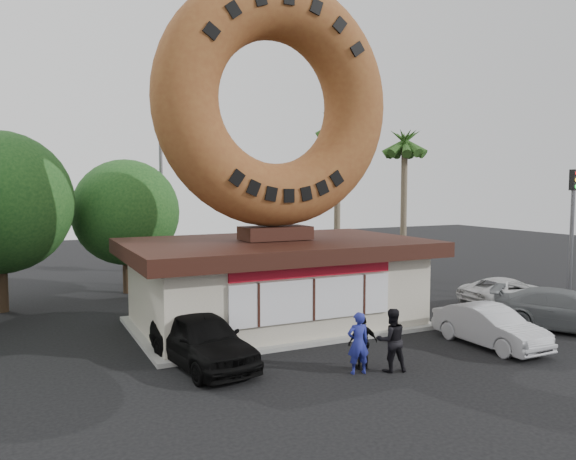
# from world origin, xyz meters

# --- Properties ---
(ground) EXTENTS (90.00, 90.00, 0.00)m
(ground) POSITION_xyz_m (0.00, 0.00, 0.00)
(ground) COLOR black
(ground) RESTS_ON ground
(donut_shop) EXTENTS (11.20, 7.20, 3.80)m
(donut_shop) POSITION_xyz_m (0.00, 5.98, 1.77)
(donut_shop) COLOR beige
(donut_shop) RESTS_ON ground
(giant_donut) EXTENTS (9.30, 2.37, 9.30)m
(giant_donut) POSITION_xyz_m (0.00, 6.00, 8.45)
(giant_donut) COLOR brown
(giant_donut) RESTS_ON donut_shop
(tree_mid) EXTENTS (5.20, 5.20, 6.63)m
(tree_mid) POSITION_xyz_m (-4.00, 15.00, 4.02)
(tree_mid) COLOR #473321
(tree_mid) RESTS_ON ground
(palm_near) EXTENTS (2.60, 2.60, 9.75)m
(palm_near) POSITION_xyz_m (7.50, 14.00, 8.41)
(palm_near) COLOR #726651
(palm_near) RESTS_ON ground
(palm_far) EXTENTS (2.60, 2.60, 8.75)m
(palm_far) POSITION_xyz_m (11.00, 12.50, 7.48)
(palm_far) COLOR #726651
(palm_far) RESTS_ON ground
(street_lamp) EXTENTS (2.11, 0.20, 8.00)m
(street_lamp) POSITION_xyz_m (-1.86, 16.00, 4.48)
(street_lamp) COLOR #59595E
(street_lamp) RESTS_ON ground
(traffic_signal) EXTENTS (0.30, 0.38, 6.07)m
(traffic_signal) POSITION_xyz_m (14.00, 3.99, 3.87)
(traffic_signal) COLOR #59595E
(traffic_signal) RESTS_ON ground
(person_left) EXTENTS (0.72, 0.55, 1.78)m
(person_left) POSITION_xyz_m (-0.22, -0.15, 0.89)
(person_left) COLOR navy
(person_left) RESTS_ON ground
(person_center) EXTENTS (1.04, 0.89, 1.84)m
(person_center) POSITION_xyz_m (0.76, -0.39, 0.92)
(person_center) COLOR black
(person_center) RESTS_ON ground
(person_right) EXTENTS (0.96, 0.49, 1.56)m
(person_right) POSITION_xyz_m (0.14, 0.14, 0.78)
(person_right) COLOR black
(person_right) RESTS_ON ground
(car_black) EXTENTS (2.54, 4.93, 1.60)m
(car_black) POSITION_xyz_m (-4.00, 2.50, 0.80)
(car_black) COLOR black
(car_black) RESTS_ON ground
(car_silver) EXTENTS (1.54, 4.13, 1.35)m
(car_silver) POSITION_xyz_m (5.24, 0.25, 0.67)
(car_silver) COLOR #9FA0A4
(car_silver) RESTS_ON ground
(car_grey) EXTENTS (4.69, 5.45, 1.50)m
(car_grey) POSITION_xyz_m (9.30, 0.52, 0.75)
(car_grey) COLOR slate
(car_grey) RESTS_ON ground
(car_white) EXTENTS (4.48, 2.12, 1.24)m
(car_white) POSITION_xyz_m (10.82, 4.69, 0.62)
(car_white) COLOR #BDBDBD
(car_white) RESTS_ON ground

